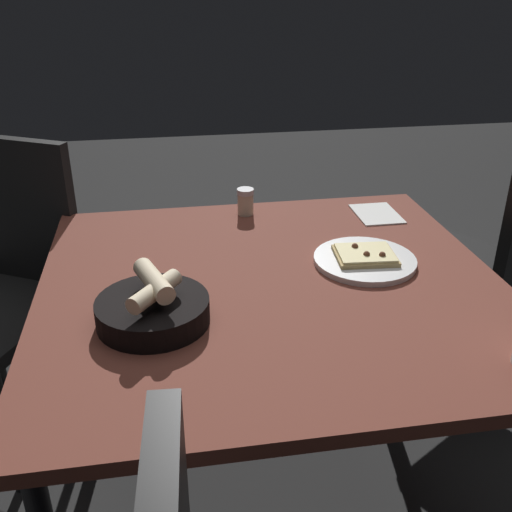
% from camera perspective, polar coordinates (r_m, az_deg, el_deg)
% --- Properties ---
extents(ground, '(8.00, 8.00, 0.00)m').
position_cam_1_polar(ground, '(1.79, 1.29, -22.67)').
color(ground, '#282828').
extents(dining_table, '(0.99, 1.05, 0.70)m').
position_cam_1_polar(dining_table, '(1.37, 1.57, -4.63)').
color(dining_table, brown).
rests_on(dining_table, ground).
extents(pizza_plate, '(0.25, 0.25, 0.04)m').
position_cam_1_polar(pizza_plate, '(1.45, 10.50, -0.27)').
color(pizza_plate, white).
rests_on(pizza_plate, dining_table).
extents(bread_basket, '(0.23, 0.23, 0.11)m').
position_cam_1_polar(bread_basket, '(1.20, -9.95, -5.02)').
color(bread_basket, black).
rests_on(bread_basket, dining_table).
extents(pepper_shaker, '(0.05, 0.05, 0.08)m').
position_cam_1_polar(pepper_shaker, '(1.70, -0.99, 5.15)').
color(pepper_shaker, '#BFB299').
rests_on(pepper_shaker, dining_table).
extents(napkin, '(0.16, 0.12, 0.00)m').
position_cam_1_polar(napkin, '(1.74, 11.59, 4.02)').
color(napkin, white).
rests_on(napkin, dining_table).
extents(chair_near, '(0.60, 0.60, 0.94)m').
position_cam_1_polar(chair_near, '(2.01, 22.35, 0.06)').
color(chair_near, black).
rests_on(chair_near, ground).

